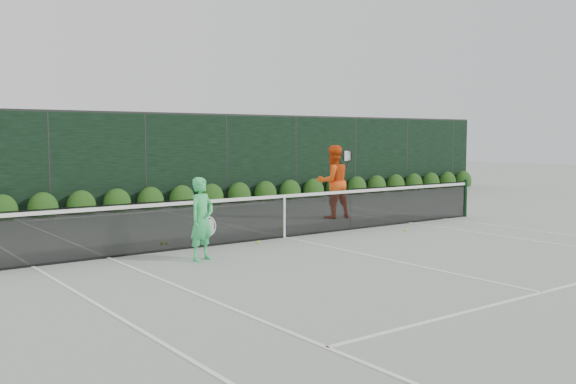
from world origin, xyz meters
TOP-DOWN VIEW (x-y plane):
  - ground at (0.00, 0.00)m, footprint 80.00×80.00m
  - tennis_net at (-0.02, 0.00)m, footprint 12.90×0.10m
  - player_woman at (-2.78, -1.23)m, footprint 0.68×0.54m
  - player_man at (3.13, 1.97)m, footprint 1.11×0.93m
  - court_lines at (0.00, 0.00)m, footprint 11.03×23.83m
  - windscreen_fence at (0.00, -2.71)m, footprint 32.00×21.07m
  - hedge_row at (-0.00, 7.15)m, footprint 31.66×0.65m
  - tennis_balls at (-0.36, 0.21)m, footprint 5.65×2.04m

SIDE VIEW (x-z plane):
  - ground at x=0.00m, z-range 0.00..0.00m
  - court_lines at x=0.00m, z-range 0.00..0.01m
  - tennis_balls at x=-0.36m, z-range 0.00..0.07m
  - hedge_row at x=0.00m, z-range -0.23..0.70m
  - tennis_net at x=-0.02m, z-range 0.00..1.07m
  - player_woman at x=-2.78m, z-range 0.00..1.54m
  - player_man at x=3.13m, z-range 0.00..2.04m
  - windscreen_fence at x=0.00m, z-range -0.02..3.04m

